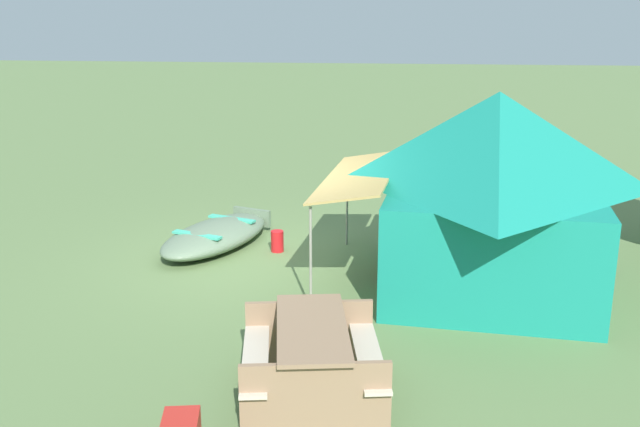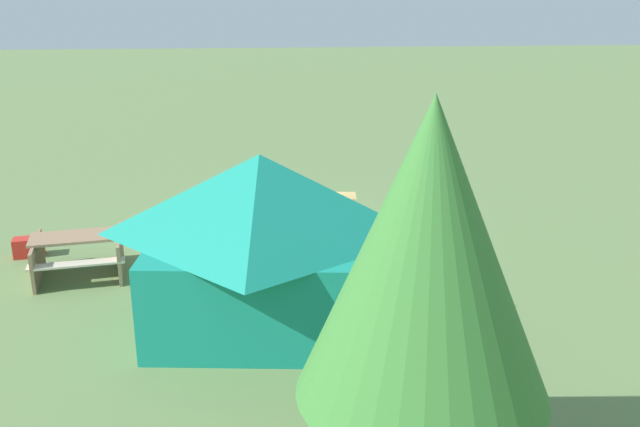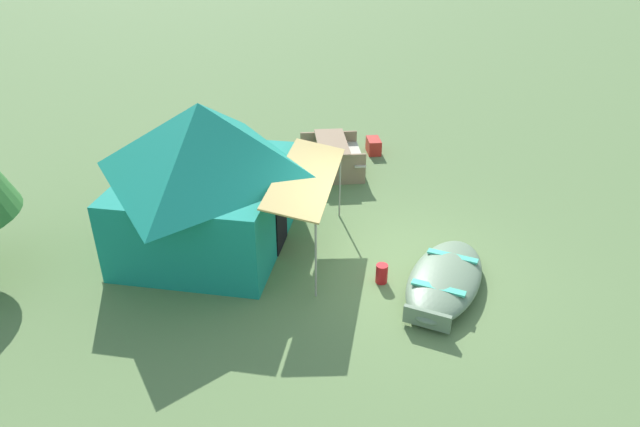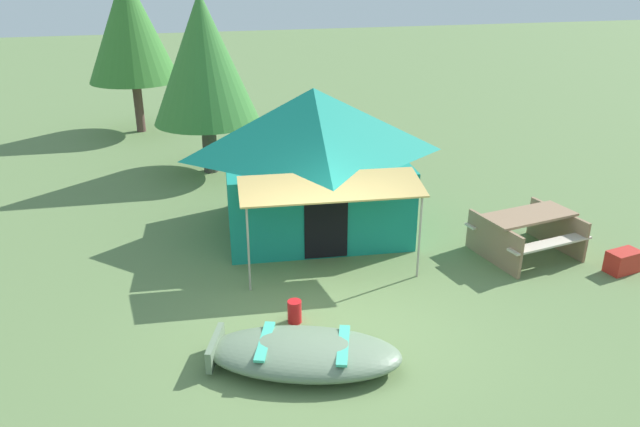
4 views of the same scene
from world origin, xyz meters
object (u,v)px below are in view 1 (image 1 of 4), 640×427
(beached_rowboat, at_px, (216,235))
(canvas_cabin_tent, at_px, (493,188))
(picnic_table, at_px, (312,353))
(fuel_can, at_px, (277,241))

(beached_rowboat, bearing_deg, canvas_cabin_tent, 73.67)
(beached_rowboat, distance_m, picnic_table, 5.09)
(beached_rowboat, xyz_separation_m, fuel_can, (0.13, 1.05, -0.03))
(canvas_cabin_tent, relative_size, picnic_table, 2.25)
(fuel_can, bearing_deg, beached_rowboat, -96.97)
(canvas_cabin_tent, xyz_separation_m, fuel_can, (-1.13, -3.23, -1.26))
(picnic_table, relative_size, fuel_can, 5.35)
(picnic_table, height_order, fuel_can, picnic_table)
(beached_rowboat, height_order, picnic_table, picnic_table)
(beached_rowboat, relative_size, fuel_can, 8.02)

